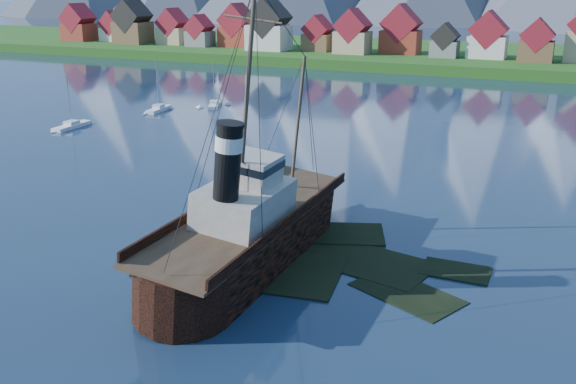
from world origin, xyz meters
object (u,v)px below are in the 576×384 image
at_px(sailboat_c, 214,105).
at_px(sailboat_a, 72,126).
at_px(tugboat_wreck, 256,225).
at_px(sailboat_b, 159,110).

bearing_deg(sailboat_c, sailboat_a, -138.19).
xyz_separation_m(tugboat_wreck, sailboat_c, (-42.62, 65.94, -3.07)).
xyz_separation_m(sailboat_a, sailboat_c, (12.80, 28.50, -0.00)).
relative_size(tugboat_wreck, sailboat_b, 2.98).
xyz_separation_m(sailboat_b, sailboat_c, (7.54, 9.25, -0.04)).
xyz_separation_m(sailboat_a, sailboat_b, (5.26, 19.25, 0.03)).
distance_m(sailboat_a, sailboat_b, 19.96).
bearing_deg(sailboat_b, sailboat_c, 44.74).
xyz_separation_m(tugboat_wreck, sailboat_a, (-55.42, 37.44, -3.07)).
height_order(sailboat_a, sailboat_c, sailboat_a).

